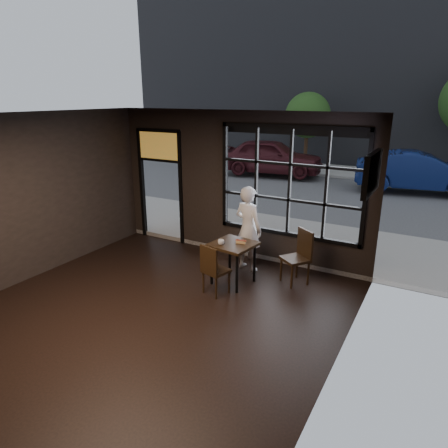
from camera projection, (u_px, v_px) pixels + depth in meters
The scene contains 18 objects.
floor at pixel (134, 327), 6.30m from camera, with size 6.00×7.00×0.02m, color black.
ceiling at pixel (117, 117), 5.31m from camera, with size 6.00×7.00×0.02m, color black.
wall_left at pixel (1, 205), 7.21m from camera, with size 0.04×7.00×3.20m, color black.
wall_right at pixel (331, 274), 4.41m from camera, with size 0.04×7.00×3.20m, color black.
window_frame at pixel (290, 182), 8.09m from camera, with size 3.06×0.12×2.28m, color black.
stained_transom at pixel (159, 145), 9.46m from camera, with size 1.20×0.06×0.70m, color orange.
street_asphalt at pixel (381, 151), 26.21m from camera, with size 60.00×41.00×0.04m, color #545456.
building_across at pixel (394, 23), 23.07m from camera, with size 28.00×12.00×15.00m, color #5B5956.
cafe_table at pixel (233, 263), 7.66m from camera, with size 0.76×0.76×0.82m, color black.
chair_near at pixel (216, 269), 7.24m from camera, with size 0.41×0.41×0.96m, color black.
chair_window at pixel (295, 257), 7.62m from camera, with size 0.46×0.46×1.06m, color black.
man at pixel (248, 229), 8.15m from camera, with size 0.65×0.42×1.77m, color white.
hotdog at pixel (241, 242), 7.52m from camera, with size 0.20×0.08×0.06m, color tan, non-canonical shape.
cup at pixel (221, 242), 7.45m from camera, with size 0.12×0.12×0.10m, color silver.
tv at pixel (372, 173), 6.25m from camera, with size 0.13×1.12×0.66m, color black.
navy_car at pixel (418, 172), 14.62m from camera, with size 1.53×4.37×1.44m, color #0C1846.
maroon_car at pixel (271, 156), 17.82m from camera, with size 1.85×4.59×1.56m, color #42161B.
tree_left at pixel (308, 115), 19.03m from camera, with size 2.14×2.14×3.65m.
Camera 1 is at (3.94, -4.09, 3.48)m, focal length 32.00 mm.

